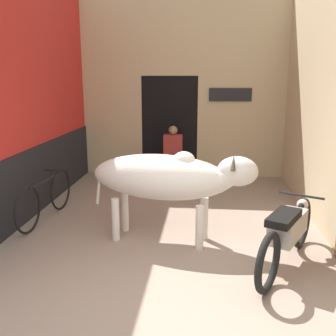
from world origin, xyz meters
TOP-DOWN VIEW (x-y plane):
  - ground_plane at (0.00, 0.00)m, footprint 30.00×30.00m
  - wall_left_shopfront at (-2.39, 2.76)m, footprint 0.25×5.55m
  - wall_back_with_doorway at (-0.11, 5.81)m, footprint 4.61×0.93m
  - wall_right_with_door at (2.39, 2.73)m, footprint 0.22×5.55m
  - cow at (0.04, 1.77)m, footprint 2.36×0.97m
  - motorcycle_near at (1.56, 1.12)m, footprint 1.02×1.87m
  - bicycle at (-2.00, 2.38)m, footprint 0.44×1.80m
  - shopkeeper_seated at (-0.17, 4.97)m, footprint 0.41×0.33m
  - plastic_stool at (-0.45, 4.96)m, footprint 0.31×0.31m

SIDE VIEW (x-z plane):
  - ground_plane at x=0.00m, z-range 0.00..0.00m
  - plastic_stool at x=-0.45m, z-range 0.02..0.48m
  - bicycle at x=-2.00m, z-range 0.00..0.74m
  - motorcycle_near at x=1.56m, z-range 0.06..0.85m
  - shopkeeper_seated at x=-0.17m, z-range 0.03..1.26m
  - cow at x=0.04m, z-range 0.25..1.60m
  - wall_back_with_doorway at x=-0.11m, z-range -0.34..3.71m
  - wall_left_shopfront at x=-2.39m, z-range -0.07..3.98m
  - wall_right_with_door at x=2.39m, z-range -0.02..4.02m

